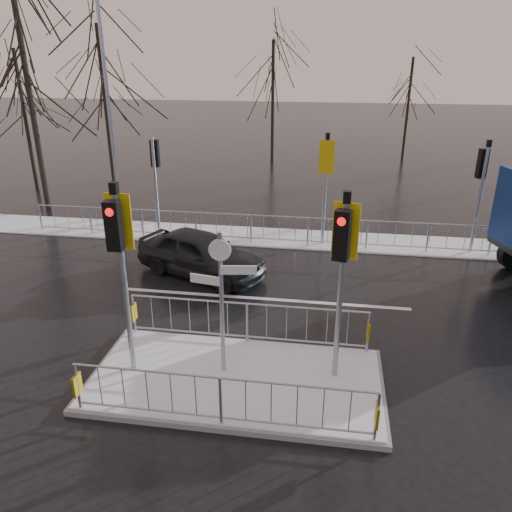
# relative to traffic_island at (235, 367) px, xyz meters

# --- Properties ---
(ground) EXTENTS (120.00, 120.00, 0.00)m
(ground) POSITION_rel_traffic_island_xyz_m (0.01, -0.01, -0.39)
(ground) COLOR black
(ground) RESTS_ON ground
(snow_verge) EXTENTS (30.00, 2.00, 0.04)m
(snow_verge) POSITION_rel_traffic_island_xyz_m (0.01, 8.59, -0.37)
(snow_verge) COLOR white
(snow_verge) RESTS_ON ground
(lane_markings) EXTENTS (8.00, 11.38, 0.01)m
(lane_markings) POSITION_rel_traffic_island_xyz_m (0.01, -0.34, -0.39)
(lane_markings) COLOR silver
(lane_markings) RESTS_ON ground
(traffic_island) EXTENTS (6.00, 3.04, 4.15)m
(traffic_island) POSITION_rel_traffic_island_xyz_m (0.00, 0.00, 0.00)
(traffic_island) COLOR slate
(traffic_island) RESTS_ON ground
(far_kerb_fixtures) EXTENTS (18.00, 0.65, 3.83)m
(far_kerb_fixtures) POSITION_rel_traffic_island_xyz_m (0.31, 8.08, 0.63)
(far_kerb_fixtures) COLOR #9AA0A8
(far_kerb_fixtures) RESTS_ON ground
(car_far_lane) EXTENTS (4.37, 3.05, 1.38)m
(car_far_lane) POSITION_rel_traffic_island_xyz_m (-2.04, 5.11, 0.30)
(car_far_lane) COLOR black
(car_far_lane) RESTS_ON ground
(tree_near_a) EXTENTS (4.75, 4.75, 8.97)m
(tree_near_a) POSITION_rel_traffic_island_xyz_m (-10.49, 10.99, 5.72)
(tree_near_a) COLOR black
(tree_near_a) RESTS_ON ground
(tree_near_b) EXTENTS (4.00, 4.00, 7.55)m
(tree_near_b) POSITION_rel_traffic_island_xyz_m (-7.99, 12.49, 4.76)
(tree_near_b) COLOR black
(tree_near_b) RESTS_ON ground
(tree_near_c) EXTENTS (3.50, 3.50, 6.61)m
(tree_near_c) POSITION_rel_traffic_island_xyz_m (-12.49, 13.49, 4.11)
(tree_near_c) COLOR black
(tree_near_c) RESTS_ON ground
(tree_far_a) EXTENTS (3.75, 3.75, 7.08)m
(tree_far_a) POSITION_rel_traffic_island_xyz_m (-1.99, 21.99, 4.43)
(tree_far_a) COLOR black
(tree_far_a) RESTS_ON ground
(tree_far_b) EXTENTS (3.25, 3.25, 6.14)m
(tree_far_b) POSITION_rel_traffic_island_xyz_m (6.01, 23.99, 3.79)
(tree_far_b) COLOR black
(tree_far_b) RESTS_ON ground
(street_lamp_left) EXTENTS (1.25, 0.18, 8.20)m
(street_lamp_left) POSITION_rel_traffic_island_xyz_m (-6.42, 9.49, 4.10)
(street_lamp_left) COLOR #9AA0A8
(street_lamp_left) RESTS_ON ground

